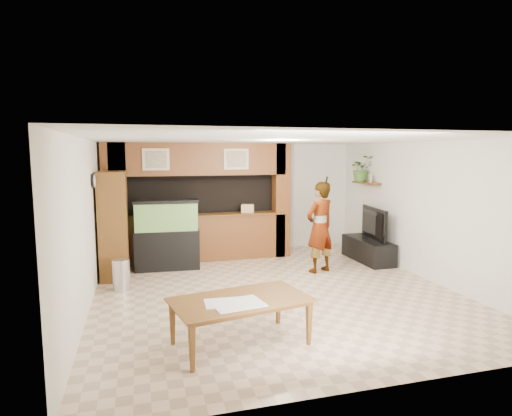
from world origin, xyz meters
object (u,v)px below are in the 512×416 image
object	(u,v)px
television	(369,223)
person	(320,227)
aquarium	(167,235)
dining_table	(242,323)
pantry_cabinet	(113,225)

from	to	relation	value
television	person	size ratio (longest dim) A/B	0.67
aquarium	dining_table	size ratio (longest dim) A/B	0.86
television	dining_table	distance (m)	5.03
pantry_cabinet	aquarium	distance (m)	1.12
pantry_cabinet	aquarium	bearing A→B (deg)	19.96
pantry_cabinet	dining_table	size ratio (longest dim) A/B	1.21
pantry_cabinet	person	distance (m)	4.01
pantry_cabinet	person	world-z (taller)	pantry_cabinet
aquarium	person	distance (m)	3.12
person	pantry_cabinet	bearing A→B (deg)	-30.38
television	dining_table	xyz separation A→B (m)	(-3.69, -3.38, -0.55)
dining_table	pantry_cabinet	bearing A→B (deg)	103.88
pantry_cabinet	dining_table	world-z (taller)	pantry_cabinet
aquarium	person	world-z (taller)	person
aquarium	pantry_cabinet	bearing A→B (deg)	-156.34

